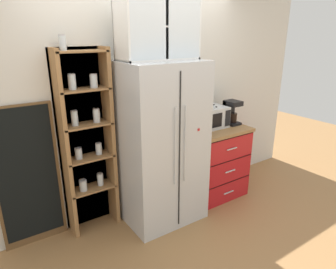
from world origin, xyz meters
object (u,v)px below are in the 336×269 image
mug_sage (214,124)px  refrigerator (160,144)px  microwave (209,117)px  chalkboard_menu (28,177)px  bottle_clear (213,117)px  mug_navy (214,123)px  coffee_maker (231,112)px  bottle_cobalt (216,118)px

mug_sage → refrigerator: bearing=-175.2°
microwave → chalkboard_menu: (-2.10, 0.23, -0.33)m
bottle_clear → chalkboard_menu: chalkboard_menu is taller
refrigerator → mug_navy: (0.85, 0.07, 0.07)m
bottle_clear → coffee_maker: bearing=-8.1°
coffee_maker → mug_sage: size_ratio=2.67×
bottle_cobalt → microwave: bearing=141.2°
refrigerator → microwave: 0.80m
mug_navy → bottle_cobalt: size_ratio=0.44×
mug_sage → bottle_clear: (-0.00, 0.02, 0.09)m
mug_sage → bottle_clear: bearing=94.7°
refrigerator → coffee_maker: refrigerator is taller
coffee_maker → mug_sage: bearing=176.6°
coffee_maker → bottle_clear: coffee_maker is taller
mug_sage → microwave: bearing=159.7°
bottle_cobalt → refrigerator: bearing=-177.2°
bottle_cobalt → bottle_clear: bottle_clear is taller
bottle_cobalt → chalkboard_menu: bearing=172.5°
microwave → bottle_cobalt: 0.09m
mug_navy → chalkboard_menu: 2.20m
refrigerator → mug_sage: refrigerator is taller
refrigerator → chalkboard_menu: (-1.32, 0.33, -0.17)m
bottle_cobalt → chalkboard_menu: 2.21m
refrigerator → bottle_cobalt: refrigerator is taller
microwave → coffee_maker: size_ratio=1.42×
microwave → bottle_cobalt: bottle_cobalt is taller
bottle_cobalt → bottle_clear: size_ratio=0.93×
refrigerator → mug_sage: bearing=4.8°
mug_sage → chalkboard_menu: 2.20m
mug_navy → bottle_clear: bottle_clear is taller
coffee_maker → bottle_cobalt: size_ratio=1.15×
refrigerator → chalkboard_menu: size_ratio=1.24×
refrigerator → mug_sage: 0.85m
microwave → mug_navy: (0.07, -0.02, -0.09)m
coffee_maker → mug_sage: (-0.27, 0.02, -0.11)m
refrigerator → chalkboard_menu: refrigerator is taller
mug_navy → bottle_cobalt: 0.08m
microwave → mug_sage: size_ratio=3.79×
mug_navy → bottle_clear: 0.09m
mug_sage → chalkboard_menu: size_ratio=0.08×
mug_navy → mug_sage: 0.00m
mug_navy → mug_sage: size_ratio=1.02×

